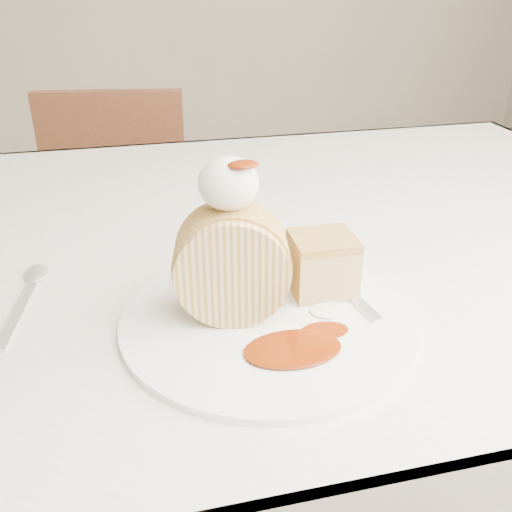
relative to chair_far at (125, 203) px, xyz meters
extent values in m
cube|color=white|center=(0.15, -0.89, 0.28)|extent=(1.40, 0.90, 0.04)
cube|color=white|center=(0.15, -0.44, 0.16)|extent=(1.40, 0.01, 0.28)
cylinder|color=brown|center=(0.77, -0.52, -0.10)|extent=(0.06, 0.06, 0.71)
cube|color=brown|center=(0.01, 0.07, -0.07)|extent=(0.43, 0.43, 0.04)
cube|color=brown|center=(-0.02, -0.09, 0.14)|extent=(0.38, 0.10, 0.39)
cylinder|color=brown|center=(0.20, 0.21, -0.27)|extent=(0.03, 0.03, 0.37)
cylinder|color=brown|center=(-0.12, 0.26, -0.27)|extent=(0.03, 0.03, 0.37)
cylinder|color=brown|center=(0.14, -0.11, -0.27)|extent=(0.03, 0.03, 0.37)
cylinder|color=brown|center=(-0.17, -0.06, -0.27)|extent=(0.03, 0.03, 0.37)
cylinder|color=white|center=(0.14, -1.12, 0.30)|extent=(0.31, 0.31, 0.01)
cylinder|color=beige|center=(0.10, -1.11, 0.36)|extent=(0.12, 0.08, 0.11)
cube|color=tan|center=(0.21, -1.08, 0.33)|extent=(0.07, 0.06, 0.06)
ellipsoid|color=white|center=(0.10, -1.10, 0.44)|extent=(0.06, 0.06, 0.05)
ellipsoid|color=#6F2104|center=(0.11, -1.11, 0.47)|extent=(0.03, 0.02, 0.01)
cube|color=silver|center=(0.23, -1.10, 0.31)|extent=(0.05, 0.18, 0.00)
cube|color=silver|center=(-0.11, -1.05, 0.30)|extent=(0.05, 0.16, 0.00)
camera|label=1|loc=(0.01, -1.59, 0.62)|focal=40.00mm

